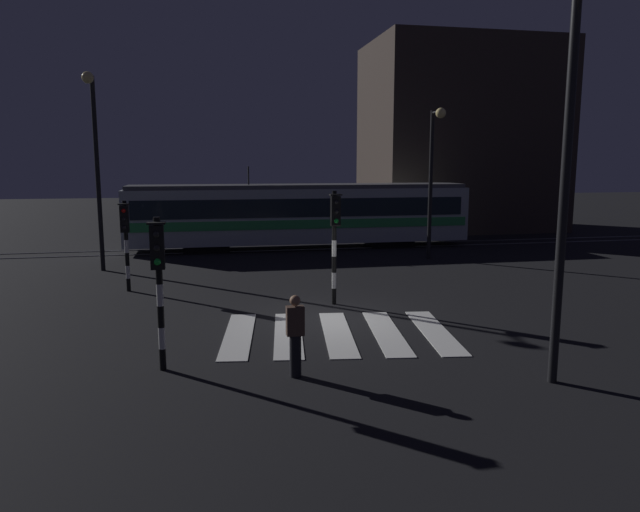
# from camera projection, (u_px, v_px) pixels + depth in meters

# --- Properties ---
(ground_plane) EXTENTS (120.00, 120.00, 0.00)m
(ground_plane) POSITION_uv_depth(u_px,v_px,m) (325.00, 318.00, 16.51)
(ground_plane) COLOR black
(rail_near) EXTENTS (80.00, 0.12, 0.03)m
(rail_near) POSITION_uv_depth(u_px,v_px,m) (272.00, 251.00, 29.05)
(rail_near) COLOR #59595E
(rail_near) RESTS_ON ground
(rail_far) EXTENTS (80.00, 0.12, 0.03)m
(rail_far) POSITION_uv_depth(u_px,v_px,m) (269.00, 247.00, 30.44)
(rail_far) COLOR #59595E
(rail_far) RESTS_ON ground
(crosswalk_zebra) EXTENTS (6.25, 4.77, 0.02)m
(crosswalk_zebra) POSITION_uv_depth(u_px,v_px,m) (337.00, 333.00, 15.03)
(crosswalk_zebra) COLOR silver
(crosswalk_zebra) RESTS_ON ground
(traffic_light_corner_far_left) EXTENTS (0.36, 0.42, 3.09)m
(traffic_light_corner_far_left) POSITION_uv_depth(u_px,v_px,m) (125.00, 232.00, 19.58)
(traffic_light_corner_far_left) COLOR black
(traffic_light_corner_far_left) RESTS_ON ground
(traffic_light_median_centre) EXTENTS (0.36, 0.42, 3.50)m
(traffic_light_median_centre) POSITION_uv_depth(u_px,v_px,m) (335.00, 230.00, 17.72)
(traffic_light_median_centre) COLOR black
(traffic_light_median_centre) RESTS_ON ground
(traffic_light_corner_near_left) EXTENTS (0.36, 0.42, 3.25)m
(traffic_light_corner_near_left) POSITION_uv_depth(u_px,v_px,m) (159.00, 271.00, 11.99)
(traffic_light_corner_near_left) COLOR black
(traffic_light_corner_near_left) RESTS_ON ground
(street_lamp_trackside_left) EXTENTS (0.44, 1.21, 7.69)m
(street_lamp_trackside_left) POSITION_uv_depth(u_px,v_px,m) (95.00, 150.00, 22.80)
(street_lamp_trackside_left) COLOR black
(street_lamp_trackside_left) RESTS_ON ground
(street_lamp_near_kerb) EXTENTS (0.44, 1.21, 7.71)m
(street_lamp_near_kerb) POSITION_uv_depth(u_px,v_px,m) (576.00, 135.00, 10.74)
(street_lamp_near_kerb) COLOR black
(street_lamp_near_kerb) RESTS_ON ground
(street_lamp_trackside_right) EXTENTS (0.44, 1.21, 6.63)m
(street_lamp_trackside_right) POSITION_uv_depth(u_px,v_px,m) (433.00, 164.00, 25.75)
(street_lamp_trackside_right) COLOR black
(street_lamp_trackside_right) RESTS_ON ground
(tram) EXTENTS (17.38, 2.58, 4.15)m
(tram) POSITION_uv_depth(u_px,v_px,m) (300.00, 214.00, 29.77)
(tram) COLOR #B2BCC1
(tram) RESTS_ON ground
(pedestrian_waiting_at_kerb) EXTENTS (0.36, 0.24, 1.71)m
(pedestrian_waiting_at_kerb) POSITION_uv_depth(u_px,v_px,m) (295.00, 335.00, 11.90)
(pedestrian_waiting_at_kerb) COLOR black
(pedestrian_waiting_at_kerb) RESTS_ON ground
(building_backdrop) EXTENTS (11.81, 8.00, 11.89)m
(building_backdrop) POSITION_uv_depth(u_px,v_px,m) (460.00, 138.00, 38.29)
(building_backdrop) COLOR #382D28
(building_backdrop) RESTS_ON ground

